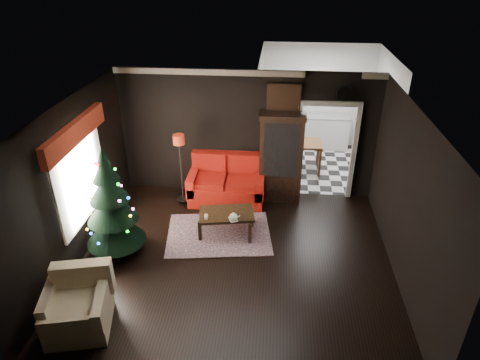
# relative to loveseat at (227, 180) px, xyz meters

# --- Properties ---
(floor) EXTENTS (5.50, 5.50, 0.00)m
(floor) POSITION_rel_loveseat_xyz_m (0.40, -2.05, -0.50)
(floor) COLOR black
(floor) RESTS_ON ground
(ceiling) EXTENTS (5.50, 5.50, 0.00)m
(ceiling) POSITION_rel_loveseat_xyz_m (0.40, -2.05, 2.30)
(ceiling) COLOR white
(ceiling) RESTS_ON ground
(wall_back) EXTENTS (5.50, 0.00, 5.50)m
(wall_back) POSITION_rel_loveseat_xyz_m (0.40, 0.45, 0.90)
(wall_back) COLOR black
(wall_back) RESTS_ON ground
(wall_front) EXTENTS (5.50, 0.00, 5.50)m
(wall_front) POSITION_rel_loveseat_xyz_m (0.40, -4.55, 0.90)
(wall_front) COLOR black
(wall_front) RESTS_ON ground
(wall_left) EXTENTS (0.00, 5.50, 5.50)m
(wall_left) POSITION_rel_loveseat_xyz_m (-2.35, -2.05, 0.90)
(wall_left) COLOR black
(wall_left) RESTS_ON ground
(wall_right) EXTENTS (0.00, 5.50, 5.50)m
(wall_right) POSITION_rel_loveseat_xyz_m (3.15, -2.05, 0.90)
(wall_right) COLOR black
(wall_right) RESTS_ON ground
(doorway) EXTENTS (1.10, 0.10, 2.10)m
(doorway) POSITION_rel_loveseat_xyz_m (2.10, 0.45, 0.55)
(doorway) COLOR #F2E6CE
(doorway) RESTS_ON ground
(left_window) EXTENTS (0.05, 1.60, 1.40)m
(left_window) POSITION_rel_loveseat_xyz_m (-2.31, -1.85, 0.95)
(left_window) COLOR white
(left_window) RESTS_ON wall_left
(valance) EXTENTS (0.12, 2.10, 0.35)m
(valance) POSITION_rel_loveseat_xyz_m (-2.23, -1.85, 1.77)
(valance) COLOR maroon
(valance) RESTS_ON wall_left
(kitchen_floor) EXTENTS (3.00, 3.00, 0.00)m
(kitchen_floor) POSITION_rel_loveseat_xyz_m (2.10, 1.95, -0.50)
(kitchen_floor) COLOR white
(kitchen_floor) RESTS_ON ground
(kitchen_window) EXTENTS (0.70, 0.06, 0.70)m
(kitchen_window) POSITION_rel_loveseat_xyz_m (2.10, 3.40, 1.20)
(kitchen_window) COLOR white
(kitchen_window) RESTS_ON ground
(rug) EXTENTS (2.17, 1.71, 0.01)m
(rug) POSITION_rel_loveseat_xyz_m (-0.00, -1.29, -0.49)
(rug) COLOR #4D3C47
(rug) RESTS_ON ground
(loveseat) EXTENTS (1.70, 0.90, 1.00)m
(loveseat) POSITION_rel_loveseat_xyz_m (0.00, 0.00, 0.00)
(loveseat) COLOR maroon
(loveseat) RESTS_ON ground
(curio_cabinet) EXTENTS (0.90, 0.45, 1.90)m
(curio_cabinet) POSITION_rel_loveseat_xyz_m (1.15, 0.22, 0.45)
(curio_cabinet) COLOR black
(curio_cabinet) RESTS_ON ground
(floor_lamp) EXTENTS (0.29, 0.29, 1.53)m
(floor_lamp) POSITION_rel_loveseat_xyz_m (-0.95, -0.17, 0.33)
(floor_lamp) COLOR black
(floor_lamp) RESTS_ON ground
(christmas_tree) EXTENTS (1.35, 1.35, 1.99)m
(christmas_tree) POSITION_rel_loveseat_xyz_m (-1.76, -2.01, 0.55)
(christmas_tree) COLOR black
(christmas_tree) RESTS_ON ground
(armchair) EXTENTS (1.08, 1.08, 0.92)m
(armchair) POSITION_rel_loveseat_xyz_m (-1.70, -3.77, -0.04)
(armchair) COLOR #C5B487
(armchair) RESTS_ON ground
(coffee_table) EXTENTS (1.13, 0.79, 0.46)m
(coffee_table) POSITION_rel_loveseat_xyz_m (0.15, -1.25, -0.26)
(coffee_table) COLOR black
(coffee_table) RESTS_ON rug
(teapot) EXTENTS (0.22, 0.22, 0.16)m
(teapot) POSITION_rel_loveseat_xyz_m (0.31, -1.49, 0.06)
(teapot) COLOR #ECECCB
(teapot) RESTS_ON coffee_table
(cup_a) EXTENTS (0.07, 0.07, 0.06)m
(cup_a) POSITION_rel_loveseat_xyz_m (-0.21, -1.44, 0.01)
(cup_a) COLOR white
(cup_a) RESTS_ON coffee_table
(cup_b) EXTENTS (0.08, 0.08, 0.06)m
(cup_b) POSITION_rel_loveseat_xyz_m (-0.20, -1.49, 0.01)
(cup_b) COLOR white
(cup_b) RESTS_ON coffee_table
(book) EXTENTS (0.14, 0.07, 0.20)m
(book) POSITION_rel_loveseat_xyz_m (0.24, -1.49, 0.08)
(book) COLOR #967559
(book) RESTS_ON coffee_table
(wall_clock) EXTENTS (0.32, 0.32, 0.06)m
(wall_clock) POSITION_rel_loveseat_xyz_m (2.35, 0.40, 1.88)
(wall_clock) COLOR white
(wall_clock) RESTS_ON wall_back
(painting) EXTENTS (0.62, 0.05, 0.52)m
(painting) POSITION_rel_loveseat_xyz_m (1.15, 0.41, 1.75)
(painting) COLOR #B27854
(painting) RESTS_ON wall_back
(kitchen_counter) EXTENTS (1.80, 0.60, 0.90)m
(kitchen_counter) POSITION_rel_loveseat_xyz_m (2.10, 3.15, -0.05)
(kitchen_counter) COLOR white
(kitchen_counter) RESTS_ON ground
(kitchen_table) EXTENTS (0.70, 0.70, 0.75)m
(kitchen_table) POSITION_rel_loveseat_xyz_m (1.80, 1.65, -0.12)
(kitchen_table) COLOR brown
(kitchen_table) RESTS_ON ground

